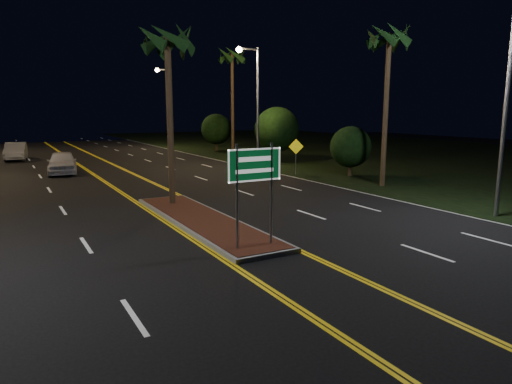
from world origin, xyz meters
TOP-DOWN VIEW (x-y plane):
  - ground at (0.00, 0.00)m, footprint 120.00×120.00m
  - grass_right at (30.00, 25.00)m, footprint 40.00×110.00m
  - median_island at (0.00, 7.00)m, footprint 2.25×10.25m
  - highway_sign at (0.00, 2.80)m, footprint 1.80×0.08m
  - streetlight_right_near at (10.61, 2.00)m, footprint 1.91×0.44m
  - streetlight_right_mid at (10.61, 22.00)m, footprint 1.91×0.44m
  - streetlight_right_far at (10.61, 42.00)m, footprint 1.91×0.44m
  - palm_median at (0.00, 10.50)m, footprint 2.40×2.40m
  - palm_right_near at (12.50, 10.00)m, footprint 2.40×2.40m
  - palm_right_far at (12.80, 30.00)m, footprint 2.40×2.40m
  - shrub_near at (13.50, 14.00)m, footprint 2.70×2.70m
  - shrub_mid at (14.00, 24.00)m, footprint 3.78×3.78m
  - shrub_far at (13.80, 36.00)m, footprint 3.24×3.24m
  - car_near at (-3.01, 24.66)m, footprint 3.04×5.72m
  - car_far at (-5.48, 36.23)m, footprint 2.86×5.57m
  - warning_sign at (10.80, 16.40)m, footprint 0.94×0.43m

SIDE VIEW (x-z plane):
  - ground at x=0.00m, z-range 0.00..0.00m
  - grass_right at x=30.00m, z-range 0.00..0.01m
  - median_island at x=0.00m, z-range 0.00..0.17m
  - car_far at x=-5.48m, z-range 0.00..1.78m
  - car_near at x=-3.01m, z-range 0.00..1.82m
  - warning_sign at x=10.80m, z-range 0.36..2.78m
  - shrub_near at x=13.50m, z-range 0.30..3.60m
  - shrub_far at x=13.80m, z-range 0.36..4.32m
  - highway_sign at x=0.00m, z-range 0.80..4.00m
  - shrub_mid at x=14.00m, z-range 0.42..5.04m
  - streetlight_right_near at x=10.61m, z-range 1.16..10.16m
  - streetlight_right_mid at x=10.61m, z-range 1.16..10.16m
  - streetlight_right_far at x=10.61m, z-range 1.16..10.16m
  - palm_median at x=0.00m, z-range 3.13..11.43m
  - palm_right_near at x=12.50m, z-range 3.56..12.86m
  - palm_right_far at x=12.80m, z-range 3.99..14.29m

